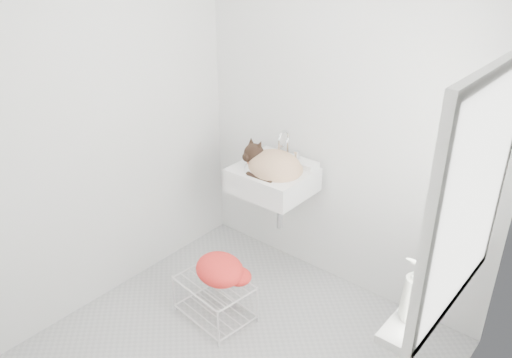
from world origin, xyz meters
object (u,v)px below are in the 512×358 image
Objects in this scene: wire_rack at (215,298)px; bottle_c at (446,274)px; cat at (273,165)px; sink at (273,169)px; bottle_a at (410,318)px; bottle_b at (435,288)px.

wire_rack is 1.53m from bottle_c.
wire_rack is 2.90× the size of bottle_c.
cat is 2.82× the size of bottle_c.
bottle_c is at bearing -3.60° from cat.
bottle_a reaches higher than sink.
sink is at bearing 149.65° from bottle_a.
bottle_a is 0.40m from bottle_c.
bottle_b is at bearing 3.94° from wire_rack.
sink reaches higher than bottle_c.
bottle_a is (1.34, -0.17, 0.70)m from wire_rack.
sink reaches higher than wire_rack.
sink is at bearing 140.86° from cat.
sink reaches higher than bottle_b.
cat is 1.55m from bottle_a.
bottle_b is (0.00, 0.26, 0.00)m from bottle_a.
bottle_c is at bearing 9.62° from wire_rack.
sink is 0.05m from cat.
bottle_b is at bearing -90.00° from bottle_c.
bottle_c is (1.34, -0.38, -0.04)m from cat.
cat reaches higher than bottle_c.
bottle_b is (1.34, -0.52, -0.04)m from cat.
sink is 1.10× the size of wire_rack.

